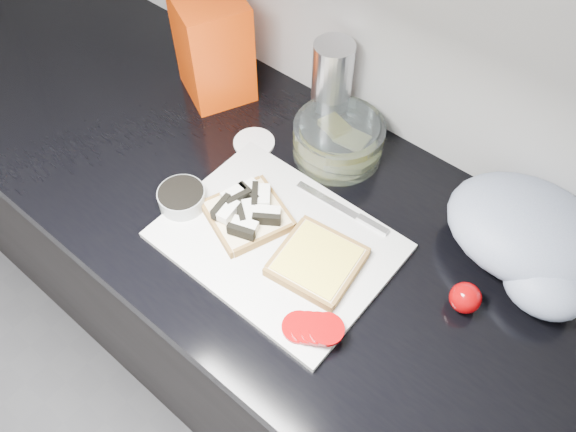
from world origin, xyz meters
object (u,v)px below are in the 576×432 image
at_px(cutting_board, 277,241).
at_px(glass_bowl, 338,140).
at_px(steel_canister, 332,85).
at_px(bread_bag, 213,48).

bearing_deg(cutting_board, glass_bowl, 101.56).
relative_size(glass_bowl, steel_canister, 0.94).
xyz_separation_m(bread_bag, steel_canister, (0.25, 0.08, -0.02)).
height_order(bread_bag, steel_canister, bread_bag).
relative_size(cutting_board, bread_bag, 1.78).
relative_size(cutting_board, steel_canister, 2.07).
height_order(glass_bowl, bread_bag, bread_bag).
height_order(cutting_board, steel_canister, steel_canister).
bearing_deg(bread_bag, cutting_board, -6.76).
distance_m(cutting_board, steel_canister, 0.35).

